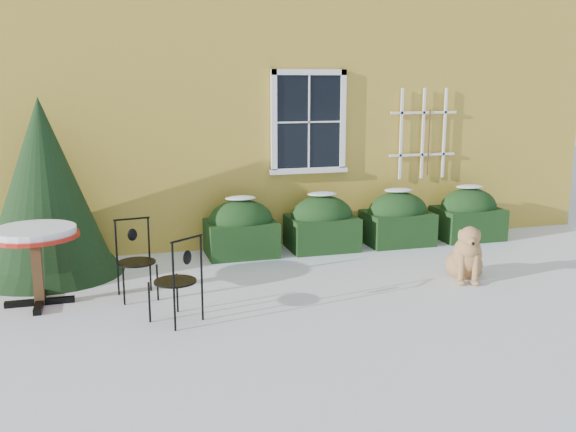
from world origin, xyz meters
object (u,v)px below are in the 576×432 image
object	(u,v)px
bistro_table	(35,241)
patio_chair_near	(178,279)
patio_chair_far	(136,259)
dog	(466,257)
evergreen_shrub	(46,205)

from	to	relation	value
bistro_table	patio_chair_near	world-z (taller)	patio_chair_near
patio_chair_far	dog	distance (m)	4.28
bistro_table	patio_chair_far	size ratio (longest dim) A/B	1.05
patio_chair_far	evergreen_shrub	bearing A→B (deg)	121.60
patio_chair_far	dog	size ratio (longest dim) A/B	1.14
evergreen_shrub	patio_chair_near	size ratio (longest dim) A/B	2.46
patio_chair_near	patio_chair_far	bearing A→B (deg)	-104.51
bistro_table	dog	world-z (taller)	bistro_table
patio_chair_near	dog	world-z (taller)	patio_chair_near
bistro_table	evergreen_shrub	bearing A→B (deg)	88.65
bistro_table	dog	xyz separation A→B (m)	(5.38, -0.52, -0.47)
bistro_table	patio_chair_far	world-z (taller)	patio_chair_far
patio_chair_near	patio_chair_far	size ratio (longest dim) A/B	1.02
dog	patio_chair_far	bearing A→B (deg)	-166.40
patio_chair_far	bistro_table	bearing A→B (deg)	171.20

